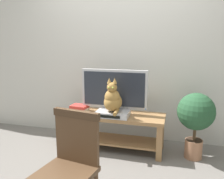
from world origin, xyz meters
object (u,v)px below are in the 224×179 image
object	(u,v)px
tv	(114,91)
cat	(113,99)
potted_plant	(196,116)
wooden_chair	(70,161)
book_stack	(80,108)
media_box	(113,113)
tv_stand	(113,125)

from	to	relation	value
tv	cat	bearing A→B (deg)	-81.83
cat	potted_plant	xyz separation A→B (m)	(1.00, 0.10, -0.16)
cat	wooden_chair	world-z (taller)	cat
tv	book_stack	bearing A→B (deg)	-175.35
wooden_chair	potted_plant	size ratio (longest dim) A/B	1.10
tv	media_box	distance (m)	0.30
media_box	book_stack	world-z (taller)	book_stack
media_box	wooden_chair	distance (m)	1.28
tv	cat	size ratio (longest dim) A/B	2.02
tv	wooden_chair	bearing A→B (deg)	-89.37
tv_stand	potted_plant	size ratio (longest dim) A/B	1.64
wooden_chair	book_stack	world-z (taller)	wooden_chair
tv	wooden_chair	distance (m)	1.44
potted_plant	cat	bearing A→B (deg)	-174.06
tv	wooden_chair	size ratio (longest dim) A/B	0.96
cat	tv	bearing A→B (deg)	98.17
potted_plant	wooden_chair	bearing A→B (deg)	-126.49
tv_stand	wooden_chair	world-z (taller)	wooden_chair
tv_stand	media_box	size ratio (longest dim) A/B	3.24
media_box	potted_plant	world-z (taller)	potted_plant
wooden_chair	potted_plant	distance (m)	1.70
cat	book_stack	size ratio (longest dim) A/B	1.74
tv_stand	cat	xyz separation A→B (m)	(0.02, -0.10, 0.37)
media_box	potted_plant	distance (m)	1.01
media_box	tv_stand	bearing A→B (deg)	104.54
cat	book_stack	distance (m)	0.54
tv	book_stack	size ratio (longest dim) A/B	3.52
book_stack	tv	bearing A→B (deg)	4.65
media_box	wooden_chair	bearing A→B (deg)	-90.26
tv	wooden_chair	xyz separation A→B (m)	(0.02, -1.42, -0.26)
media_box	wooden_chair	xyz separation A→B (m)	(-0.01, -1.28, 0.01)
tv	potted_plant	bearing A→B (deg)	-2.94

